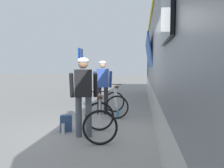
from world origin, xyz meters
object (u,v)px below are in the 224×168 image
(train_car, at_px, (209,52))
(cyclist_far_in_dark, at_px, (83,90))
(bicycle_far_silver, at_px, (100,119))
(platform_sign_post, at_px, (81,66))
(water_bottle_by_the_backpack, at_px, (63,129))
(cyclist_near_in_blue, at_px, (103,82))
(bicycle_near_white, at_px, (116,103))
(water_bottle_near_the_bikes, at_px, (118,113))
(backpack_on_platform, at_px, (66,123))

(train_car, xyz_separation_m, cyclist_far_in_dark, (-3.08, -1.68, -0.91))
(bicycle_far_silver, distance_m, platform_sign_post, 5.32)
(train_car, relative_size, water_bottle_by_the_backpack, 71.55)
(cyclist_near_in_blue, distance_m, bicycle_near_white, 0.79)
(train_car, distance_m, water_bottle_near_the_bikes, 3.19)
(water_bottle_by_the_backpack, xyz_separation_m, platform_sign_post, (-0.91, 4.73, 1.50))
(water_bottle_by_the_backpack, bearing_deg, water_bottle_near_the_bikes, 61.69)
(cyclist_far_in_dark, bearing_deg, bicycle_near_white, 79.08)
(bicycle_near_white, distance_m, platform_sign_post, 3.41)
(water_bottle_by_the_backpack, bearing_deg, platform_sign_post, 100.84)
(train_car, bearing_deg, bicycle_near_white, 167.12)
(water_bottle_near_the_bikes, distance_m, water_bottle_by_the_backpack, 2.23)
(cyclist_near_in_blue, relative_size, backpack_on_platform, 4.40)
(bicycle_far_silver, relative_size, water_bottle_by_the_backpack, 5.00)
(train_car, relative_size, cyclist_near_in_blue, 9.67)
(train_car, xyz_separation_m, cyclist_near_in_blue, (-3.08, 0.71, -0.91))
(cyclist_far_in_dark, xyz_separation_m, water_bottle_by_the_backpack, (-0.53, 0.12, -0.94))
(cyclist_near_in_blue, xyz_separation_m, cyclist_far_in_dark, (-0.00, -2.38, 0.00))
(backpack_on_platform, bearing_deg, bicycle_near_white, 46.55)
(backpack_on_platform, distance_m, platform_sign_post, 4.83)
(cyclist_far_in_dark, relative_size, water_bottle_by_the_backpack, 7.40)
(water_bottle_near_the_bikes, xyz_separation_m, water_bottle_by_the_backpack, (-1.06, -1.97, 0.02))
(platform_sign_post, bearing_deg, train_car, -35.13)
(train_car, distance_m, platform_sign_post, 5.53)
(bicycle_far_silver, bearing_deg, bicycle_near_white, 88.11)
(cyclist_near_in_blue, bearing_deg, train_car, -12.92)
(platform_sign_post, bearing_deg, cyclist_near_in_blue, -59.87)
(train_car, height_order, platform_sign_post, train_car)
(cyclist_near_in_blue, bearing_deg, bicycle_far_silver, -81.33)
(bicycle_near_white, relative_size, water_bottle_by_the_backpack, 5.01)
(cyclist_far_in_dark, distance_m, water_bottle_near_the_bikes, 2.36)
(bicycle_far_silver, distance_m, backpack_on_platform, 0.97)
(bicycle_near_white, distance_m, backpack_on_platform, 2.19)
(bicycle_far_silver, height_order, backpack_on_platform, bicycle_far_silver)
(train_car, bearing_deg, cyclist_far_in_dark, -151.46)
(bicycle_far_silver, bearing_deg, water_bottle_near_the_bikes, 85.41)
(backpack_on_platform, bearing_deg, water_bottle_near_the_bikes, 41.87)
(cyclist_near_in_blue, relative_size, bicycle_near_white, 1.48)
(water_bottle_near_the_bikes, relative_size, platform_sign_post, 0.09)
(cyclist_near_in_blue, bearing_deg, bicycle_near_white, -13.13)
(bicycle_near_white, bearing_deg, cyclist_near_in_blue, 166.87)
(backpack_on_platform, relative_size, water_bottle_by_the_backpack, 1.68)
(bicycle_near_white, bearing_deg, water_bottle_by_the_backpack, -114.14)
(cyclist_near_in_blue, distance_m, water_bottle_by_the_backpack, 2.50)
(bicycle_near_white, height_order, water_bottle_near_the_bikes, bicycle_near_white)
(bicycle_near_white, distance_m, bicycle_far_silver, 2.28)
(train_car, distance_m, backpack_on_platform, 4.24)
(platform_sign_post, bearing_deg, bicycle_far_silver, -69.67)
(backpack_on_platform, height_order, platform_sign_post, platform_sign_post)
(bicycle_far_silver, xyz_separation_m, water_bottle_by_the_backpack, (-0.89, 0.12, -0.28))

